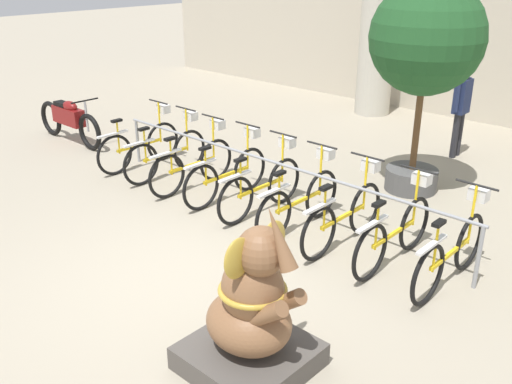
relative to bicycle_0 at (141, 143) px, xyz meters
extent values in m
plane|color=#9E937F|center=(3.36, -1.84, -0.41)|extent=(60.00, 60.00, 0.00)
cylinder|color=gray|center=(-0.25, 0.11, -0.04)|extent=(0.05, 0.05, 0.75)
cylinder|color=gray|center=(5.81, 0.11, -0.04)|extent=(0.05, 0.05, 0.75)
cylinder|color=gray|center=(2.78, 0.11, 0.34)|extent=(6.16, 0.04, 0.04)
torus|color=black|center=(0.00, 0.46, -0.07)|extent=(0.05, 0.68, 0.68)
torus|color=black|center=(0.00, -0.54, -0.07)|extent=(0.05, 0.68, 0.68)
cube|color=yellow|center=(0.00, -0.04, -0.02)|extent=(0.04, 0.90, 0.04)
cube|color=silver|center=(0.00, -0.54, 0.28)|extent=(0.06, 0.57, 0.03)
cylinder|color=yellow|center=(0.00, -0.44, 0.20)|extent=(0.03, 0.03, 0.54)
cube|color=black|center=(0.00, -0.44, 0.49)|extent=(0.08, 0.18, 0.04)
cylinder|color=yellow|center=(0.00, 0.42, 0.29)|extent=(0.03, 0.03, 0.72)
cylinder|color=black|center=(0.00, 0.42, 0.64)|extent=(0.48, 0.03, 0.03)
cube|color=silver|center=(0.00, 0.52, 0.50)|extent=(0.20, 0.16, 0.14)
torus|color=black|center=(0.70, 0.48, -0.07)|extent=(0.05, 0.68, 0.68)
torus|color=black|center=(0.70, -0.52, -0.07)|extent=(0.05, 0.68, 0.68)
cube|color=yellow|center=(0.70, -0.02, -0.02)|extent=(0.04, 0.90, 0.04)
cube|color=silver|center=(0.70, -0.52, 0.28)|extent=(0.06, 0.57, 0.03)
cylinder|color=yellow|center=(0.70, -0.42, 0.20)|extent=(0.03, 0.03, 0.54)
cube|color=black|center=(0.70, -0.42, 0.49)|extent=(0.08, 0.18, 0.04)
cylinder|color=yellow|center=(0.70, 0.44, 0.29)|extent=(0.03, 0.03, 0.72)
cylinder|color=black|center=(0.70, 0.44, 0.64)|extent=(0.48, 0.03, 0.03)
cube|color=silver|center=(0.70, 0.54, 0.50)|extent=(0.20, 0.16, 0.14)
torus|color=black|center=(1.39, 0.43, -0.07)|extent=(0.05, 0.68, 0.68)
torus|color=black|center=(1.39, -0.57, -0.07)|extent=(0.05, 0.68, 0.68)
cube|color=yellow|center=(1.39, -0.07, -0.02)|extent=(0.04, 0.90, 0.04)
cube|color=silver|center=(1.39, -0.57, 0.28)|extent=(0.06, 0.57, 0.03)
cylinder|color=yellow|center=(1.39, -0.47, 0.20)|extent=(0.03, 0.03, 0.54)
cube|color=black|center=(1.39, -0.47, 0.49)|extent=(0.08, 0.18, 0.04)
cylinder|color=yellow|center=(1.39, 0.39, 0.29)|extent=(0.03, 0.03, 0.72)
cylinder|color=black|center=(1.39, 0.39, 0.64)|extent=(0.48, 0.03, 0.03)
cube|color=silver|center=(1.39, 0.49, 0.50)|extent=(0.20, 0.16, 0.14)
torus|color=black|center=(2.09, 0.48, -0.07)|extent=(0.05, 0.68, 0.68)
torus|color=black|center=(2.09, -0.52, -0.07)|extent=(0.05, 0.68, 0.68)
cube|color=yellow|center=(2.09, -0.02, -0.02)|extent=(0.04, 0.90, 0.04)
cube|color=silver|center=(2.09, -0.52, 0.28)|extent=(0.06, 0.57, 0.03)
cylinder|color=yellow|center=(2.09, -0.42, 0.20)|extent=(0.03, 0.03, 0.54)
cube|color=black|center=(2.09, -0.42, 0.49)|extent=(0.08, 0.18, 0.04)
cylinder|color=yellow|center=(2.09, 0.44, 0.29)|extent=(0.03, 0.03, 0.72)
cylinder|color=black|center=(2.09, 0.44, 0.64)|extent=(0.48, 0.03, 0.03)
cube|color=silver|center=(2.09, 0.54, 0.50)|extent=(0.20, 0.16, 0.14)
torus|color=black|center=(2.78, 0.47, -0.07)|extent=(0.05, 0.68, 0.68)
torus|color=black|center=(2.78, -0.53, -0.07)|extent=(0.05, 0.68, 0.68)
cube|color=yellow|center=(2.78, -0.03, -0.02)|extent=(0.04, 0.90, 0.04)
cube|color=silver|center=(2.78, -0.53, 0.28)|extent=(0.06, 0.57, 0.03)
cylinder|color=yellow|center=(2.78, -0.43, 0.20)|extent=(0.03, 0.03, 0.54)
cube|color=black|center=(2.78, -0.43, 0.49)|extent=(0.08, 0.18, 0.04)
cylinder|color=yellow|center=(2.78, 0.43, 0.29)|extent=(0.03, 0.03, 0.72)
cylinder|color=black|center=(2.78, 0.43, 0.64)|extent=(0.48, 0.03, 0.03)
cube|color=silver|center=(2.78, 0.53, 0.50)|extent=(0.20, 0.16, 0.14)
torus|color=black|center=(3.48, 0.44, -0.07)|extent=(0.05, 0.68, 0.68)
torus|color=black|center=(3.48, -0.56, -0.07)|extent=(0.05, 0.68, 0.68)
cube|color=yellow|center=(3.48, -0.06, -0.02)|extent=(0.04, 0.90, 0.04)
cube|color=silver|center=(3.48, -0.56, 0.28)|extent=(0.06, 0.57, 0.03)
cylinder|color=yellow|center=(3.48, -0.46, 0.20)|extent=(0.03, 0.03, 0.54)
cube|color=black|center=(3.48, -0.46, 0.49)|extent=(0.08, 0.18, 0.04)
cylinder|color=yellow|center=(3.48, 0.40, 0.29)|extent=(0.03, 0.03, 0.72)
cylinder|color=black|center=(3.48, 0.40, 0.64)|extent=(0.48, 0.03, 0.03)
cube|color=silver|center=(3.48, 0.50, 0.50)|extent=(0.20, 0.16, 0.14)
torus|color=black|center=(4.17, 0.45, -0.07)|extent=(0.05, 0.68, 0.68)
torus|color=black|center=(4.17, -0.55, -0.07)|extent=(0.05, 0.68, 0.68)
cube|color=yellow|center=(4.17, -0.05, -0.02)|extent=(0.04, 0.90, 0.04)
cube|color=silver|center=(4.17, -0.55, 0.28)|extent=(0.06, 0.57, 0.03)
cylinder|color=yellow|center=(4.17, -0.45, 0.20)|extent=(0.03, 0.03, 0.54)
cube|color=black|center=(4.17, -0.45, 0.49)|extent=(0.08, 0.18, 0.04)
cylinder|color=yellow|center=(4.17, 0.41, 0.29)|extent=(0.03, 0.03, 0.72)
cylinder|color=black|center=(4.17, 0.41, 0.64)|extent=(0.48, 0.03, 0.03)
cube|color=silver|center=(4.17, 0.51, 0.50)|extent=(0.20, 0.16, 0.14)
torus|color=black|center=(4.87, 0.46, -0.07)|extent=(0.05, 0.68, 0.68)
torus|color=black|center=(4.87, -0.53, -0.07)|extent=(0.05, 0.68, 0.68)
cube|color=yellow|center=(4.87, -0.04, -0.02)|extent=(0.04, 0.90, 0.04)
cube|color=silver|center=(4.87, -0.53, 0.28)|extent=(0.06, 0.57, 0.03)
cylinder|color=yellow|center=(4.87, -0.43, 0.20)|extent=(0.03, 0.03, 0.54)
cube|color=black|center=(4.87, -0.43, 0.49)|extent=(0.08, 0.18, 0.04)
cylinder|color=yellow|center=(4.87, 0.42, 0.29)|extent=(0.03, 0.03, 0.72)
cylinder|color=black|center=(4.87, 0.42, 0.64)|extent=(0.48, 0.03, 0.03)
cube|color=silver|center=(4.87, 0.52, 0.50)|extent=(0.20, 0.16, 0.14)
torus|color=black|center=(5.56, 0.45, -0.07)|extent=(0.05, 0.68, 0.68)
torus|color=black|center=(5.56, -0.54, -0.07)|extent=(0.05, 0.68, 0.68)
cube|color=yellow|center=(5.56, -0.04, -0.02)|extent=(0.04, 0.90, 0.04)
cube|color=silver|center=(5.56, -0.54, 0.28)|extent=(0.06, 0.57, 0.03)
cylinder|color=yellow|center=(5.56, -0.44, 0.20)|extent=(0.03, 0.03, 0.54)
cube|color=black|center=(5.56, -0.44, 0.49)|extent=(0.08, 0.18, 0.04)
cylinder|color=yellow|center=(5.56, 0.41, 0.29)|extent=(0.03, 0.03, 0.72)
cylinder|color=black|center=(5.56, 0.41, 0.64)|extent=(0.48, 0.03, 0.03)
cube|color=silver|center=(5.56, 0.51, 0.50)|extent=(0.20, 0.16, 0.14)
cube|color=#4C4742|center=(4.89, -2.50, -0.30)|extent=(1.01, 1.01, 0.22)
ellipsoid|color=brown|center=(4.89, -2.50, 0.06)|extent=(0.78, 0.69, 0.51)
ellipsoid|color=brown|center=(4.94, -2.50, 0.41)|extent=(0.55, 0.51, 0.64)
sphere|color=brown|center=(5.03, -2.50, 0.80)|extent=(0.41, 0.41, 0.41)
ellipsoid|color=#B79333|center=(4.98, -2.30, 0.80)|extent=(0.08, 0.29, 0.35)
ellipsoid|color=#B79333|center=(4.98, -2.71, 0.80)|extent=(0.08, 0.29, 0.35)
cone|color=brown|center=(5.22, -2.50, 0.97)|extent=(0.35, 0.15, 0.52)
cylinder|color=brown|center=(5.19, -2.39, 0.34)|extent=(0.41, 0.14, 0.37)
cylinder|color=brown|center=(5.19, -2.62, 0.34)|extent=(0.41, 0.14, 0.37)
torus|color=#B79333|center=(4.94, -2.50, 0.41)|extent=(0.58, 0.58, 0.05)
torus|color=black|center=(-1.43, -0.10, -0.07)|extent=(0.69, 0.09, 0.69)
torus|color=black|center=(-2.83, -0.10, -0.07)|extent=(0.69, 0.09, 0.69)
cube|color=maroon|center=(-2.13, -0.10, 0.11)|extent=(0.84, 0.22, 0.32)
ellipsoid|color=maroon|center=(-2.03, -0.10, 0.31)|extent=(0.40, 0.20, 0.20)
cube|color=black|center=(-2.31, -0.10, 0.31)|extent=(0.36, 0.18, 0.08)
cylinder|color=#99999E|center=(-1.48, -0.10, 0.21)|extent=(0.04, 0.04, 0.56)
cylinder|color=black|center=(-1.48, -0.10, 0.51)|extent=(0.03, 0.55, 0.03)
cylinder|color=#28282D|center=(3.70, 4.24, -0.01)|extent=(0.11, 0.11, 0.80)
cylinder|color=#28282D|center=(3.70, 4.07, -0.01)|extent=(0.11, 0.11, 0.80)
cube|color=#1E284C|center=(3.70, 4.16, 0.69)|extent=(0.20, 0.32, 0.60)
sphere|color=tan|center=(3.70, 4.16, 1.12)|extent=(0.22, 0.22, 0.22)
cylinder|color=#1E284C|center=(3.70, 4.36, 0.72)|extent=(0.07, 0.07, 0.54)
cylinder|color=#1E284C|center=(3.70, 3.96, 0.72)|extent=(0.07, 0.07, 0.54)
cylinder|color=#4C4C4C|center=(3.90, 2.19, -0.24)|extent=(0.79, 0.79, 0.34)
cylinder|color=brown|center=(3.90, 2.19, 0.59)|extent=(0.10, 0.10, 1.31)
sphere|color=#1E4C23|center=(3.90, 2.19, 1.89)|extent=(1.63, 1.63, 1.63)
camera|label=1|loc=(7.70, -5.45, 2.97)|focal=40.00mm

